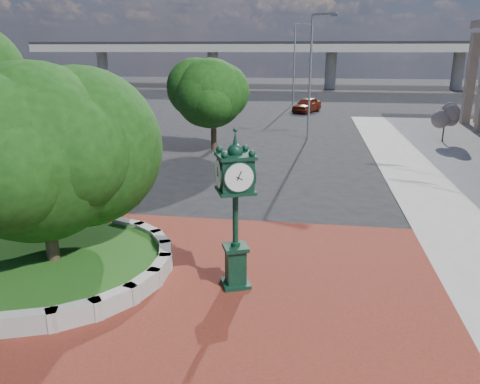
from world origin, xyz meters
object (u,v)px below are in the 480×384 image
object	(u,v)px
post_clock	(235,205)
street_lamp_far	(296,58)
street_lamp_near	(313,68)
parked_car	(307,105)

from	to	relation	value
post_clock	street_lamp_far	world-z (taller)	street_lamp_far
street_lamp_far	street_lamp_near	bearing A→B (deg)	-84.81
post_clock	street_lamp_near	xyz separation A→B (m)	(1.81, 22.85, 2.67)
post_clock	parked_car	bearing A→B (deg)	88.02
post_clock	street_lamp_far	xyz separation A→B (m)	(-0.20, 45.02, 2.99)
post_clock	street_lamp_near	size ratio (longest dim) A/B	0.50
street_lamp_near	street_lamp_far	distance (m)	22.26
parked_car	street_lamp_near	distance (m)	15.84
post_clock	parked_car	world-z (taller)	post_clock
parked_car	street_lamp_far	size ratio (longest dim) A/B	0.49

